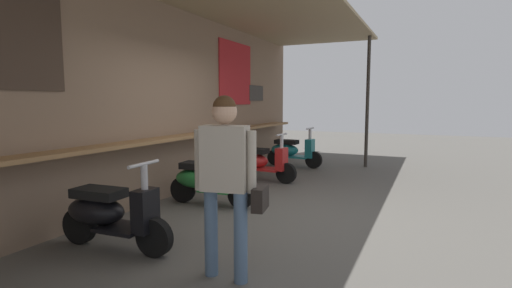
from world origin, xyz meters
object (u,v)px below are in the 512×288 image
scooter_red (259,162)px  scooter_teal (291,151)px  scooter_black (108,213)px  shopper_with_handbag (227,170)px  scooter_green (206,180)px

scooter_red → scooter_teal: size_ratio=1.00×
scooter_black → scooter_teal: size_ratio=1.00×
scooter_black → scooter_teal: 5.79m
scooter_black → scooter_red: (3.91, 0.00, 0.00)m
scooter_teal → scooter_red: bearing=-87.4°
scooter_teal → shopper_with_handbag: bearing=-73.1°
scooter_black → scooter_red: same height
scooter_black → shopper_with_handbag: shopper_with_handbag is taller
scooter_black → scooter_teal: (5.79, 0.00, 0.00)m
scooter_red → scooter_green: bearing=-87.2°
scooter_teal → shopper_with_handbag: (-5.87, -1.49, 0.59)m
scooter_green → scooter_red: 1.97m
scooter_green → scooter_teal: (3.85, 0.00, 0.00)m
scooter_red → shopper_with_handbag: 4.30m
scooter_red → scooter_black: bearing=-87.2°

